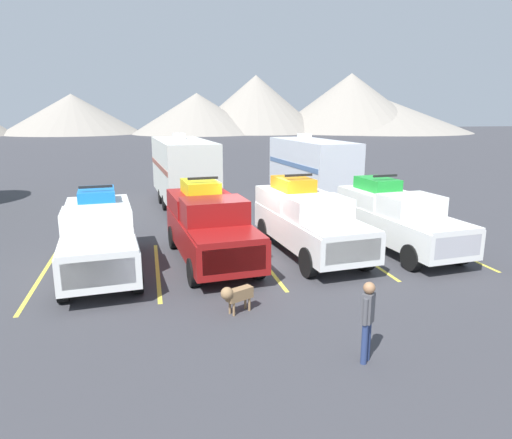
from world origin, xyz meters
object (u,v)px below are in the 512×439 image
pickup_truck_b (209,224)px  person_a (367,317)px  pickup_truck_a (99,234)px  pickup_truck_c (307,219)px  camper_trailer_b (311,166)px  dog (235,294)px  pickup_truck_d (396,217)px  camper_trailer_a (183,168)px

pickup_truck_b → person_a: 7.46m
pickup_truck_a → pickup_truck_c: (6.86, 0.33, 0.03)m
pickup_truck_b → camper_trailer_b: size_ratio=0.71×
camper_trailer_b → dog: size_ratio=9.12×
pickup_truck_a → pickup_truck_b: (3.45, 0.34, 0.03)m
pickup_truck_a → camper_trailer_b: camper_trailer_b is taller
pickup_truck_d → camper_trailer_b: 9.29m
pickup_truck_d → camper_trailer_b: size_ratio=0.71×
camper_trailer_a → camper_trailer_b: camper_trailer_a is taller
camper_trailer_a → pickup_truck_c: bearing=-69.7°
pickup_truck_d → dog: (-6.66, -4.11, -0.67)m
pickup_truck_a → camper_trailer_b: size_ratio=0.71×
pickup_truck_a → person_a: 8.80m
dog → pickup_truck_c: bearing=52.2°
pickup_truck_b → dog: 4.43m
camper_trailer_b → pickup_truck_a: bearing=-137.8°
pickup_truck_b → camper_trailer_b: camper_trailer_b is taller
pickup_truck_a → pickup_truck_d: pickup_truck_d is taller
camper_trailer_a → camper_trailer_b: size_ratio=1.05×
pickup_truck_c → camper_trailer_a: size_ratio=0.68×
pickup_truck_a → camper_trailer_b: (10.29, 9.34, 0.74)m
pickup_truck_c → camper_trailer_b: bearing=69.1°
pickup_truck_a → pickup_truck_b: size_ratio=1.01×
pickup_truck_a → camper_trailer_a: (3.37, 9.77, 0.78)m
dog → pickup_truck_a: bearing=130.8°
pickup_truck_c → camper_trailer_b: (3.43, 9.01, 0.71)m
pickup_truck_b → pickup_truck_d: (6.69, -0.26, -0.04)m
camper_trailer_a → person_a: bearing=-82.5°
pickup_truck_b → pickup_truck_d: 6.70m
pickup_truck_a → person_a: pickup_truck_a is taller
pickup_truck_a → dog: size_ratio=6.51×
pickup_truck_b → camper_trailer_a: 9.46m
pickup_truck_d → dog: 7.86m
pickup_truck_c → dog: pickup_truck_c is taller
pickup_truck_c → camper_trailer_b: camper_trailer_b is taller
pickup_truck_c → camper_trailer_a: bearing=110.3°
pickup_truck_b → person_a: (2.12, -7.15, -0.25)m
pickup_truck_c → person_a: 7.26m
pickup_truck_d → person_a: bearing=-123.5°
camper_trailer_b → pickup_truck_c: bearing=-110.9°
pickup_truck_c → pickup_truck_d: bearing=-4.3°
dog → camper_trailer_b: bearing=63.0°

